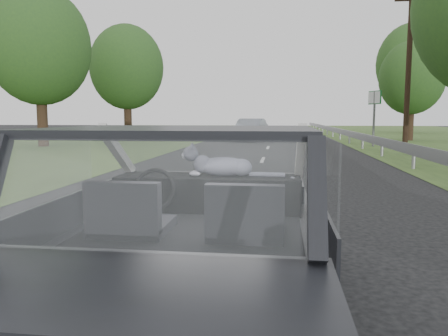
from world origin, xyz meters
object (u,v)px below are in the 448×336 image
(other_car, at_px, (250,130))
(highway_sign, at_px, (374,119))
(utility_pole, at_px, (409,67))
(cat, at_px, (224,165))
(subject_car, at_px, (195,224))

(other_car, height_order, highway_sign, highway_sign)
(highway_sign, xyz_separation_m, utility_pole, (1.31, -0.85, 2.42))
(cat, bearing_deg, other_car, 90.98)
(other_car, relative_size, highway_sign, 1.51)
(other_car, bearing_deg, highway_sign, -25.22)
(subject_car, distance_m, utility_pole, 20.06)
(highway_sign, bearing_deg, cat, -125.07)
(subject_car, relative_size, highway_sign, 1.44)
(cat, height_order, other_car, other_car)
(utility_pole, bearing_deg, cat, -109.42)
(highway_sign, bearing_deg, subject_car, -124.97)
(subject_car, bearing_deg, utility_pole, 70.82)
(other_car, bearing_deg, cat, -77.92)
(subject_car, relative_size, cat, 6.29)
(cat, bearing_deg, highway_sign, 72.54)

